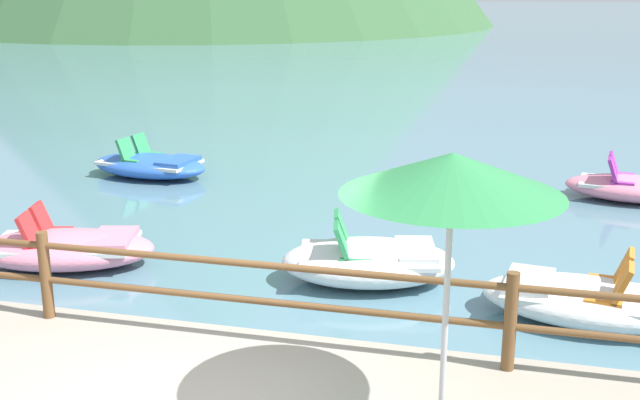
{
  "coord_description": "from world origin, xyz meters",
  "views": [
    {
      "loc": [
        2.32,
        -5.27,
        3.88
      ],
      "look_at": [
        -0.27,
        5.0,
        0.9
      ],
      "focal_mm": 44.31,
      "sensor_mm": 36.0,
      "label": 1
    }
  ],
  "objects_px": {
    "pedal_boat_0": "(150,165)",
    "pedal_boat_3": "(369,261)",
    "beach_umbrella": "(452,178)",
    "pedal_boat_1": "(633,188)",
    "pedal_boat_2": "(585,300)",
    "pedal_boat_4": "(65,248)"
  },
  "relations": [
    {
      "from": "pedal_boat_1",
      "to": "pedal_boat_3",
      "type": "xyz_separation_m",
      "value": [
        -3.88,
        -5.09,
        0.05
      ]
    },
    {
      "from": "pedal_boat_3",
      "to": "pedal_boat_0",
      "type": "bearing_deg",
      "value": 139.37
    },
    {
      "from": "pedal_boat_2",
      "to": "pedal_boat_3",
      "type": "distance_m",
      "value": 2.75
    },
    {
      "from": "pedal_boat_4",
      "to": "pedal_boat_2",
      "type": "bearing_deg",
      "value": -1.29
    },
    {
      "from": "pedal_boat_4",
      "to": "pedal_boat_3",
      "type": "bearing_deg",
      "value": 5.82
    },
    {
      "from": "pedal_boat_2",
      "to": "pedal_boat_4",
      "type": "bearing_deg",
      "value": 178.71
    },
    {
      "from": "pedal_boat_0",
      "to": "pedal_boat_3",
      "type": "relative_size",
      "value": 1.04
    },
    {
      "from": "beach_umbrella",
      "to": "pedal_boat_3",
      "type": "relative_size",
      "value": 0.89
    },
    {
      "from": "pedal_boat_2",
      "to": "pedal_boat_4",
      "type": "relative_size",
      "value": 0.93
    },
    {
      "from": "pedal_boat_1",
      "to": "pedal_boat_2",
      "type": "distance_m",
      "value": 5.8
    },
    {
      "from": "pedal_boat_4",
      "to": "beach_umbrella",
      "type": "bearing_deg",
      "value": -31.8
    },
    {
      "from": "pedal_boat_1",
      "to": "pedal_boat_4",
      "type": "xyz_separation_m",
      "value": [
        -8.1,
        -5.52,
        0.02
      ]
    },
    {
      "from": "beach_umbrella",
      "to": "pedal_boat_4",
      "type": "distance_m",
      "value": 6.88
    },
    {
      "from": "beach_umbrella",
      "to": "pedal_boat_3",
      "type": "bearing_deg",
      "value": 108.93
    },
    {
      "from": "pedal_boat_3",
      "to": "pedal_boat_4",
      "type": "bearing_deg",
      "value": -174.18
    },
    {
      "from": "beach_umbrella",
      "to": "pedal_boat_0",
      "type": "relative_size",
      "value": 0.85
    },
    {
      "from": "pedal_boat_0",
      "to": "pedal_boat_2",
      "type": "distance_m",
      "value": 9.59
    },
    {
      "from": "pedal_boat_0",
      "to": "pedal_boat_3",
      "type": "bearing_deg",
      "value": -40.63
    },
    {
      "from": "beach_umbrella",
      "to": "pedal_boat_0",
      "type": "height_order",
      "value": "beach_umbrella"
    },
    {
      "from": "pedal_boat_1",
      "to": "pedal_boat_3",
      "type": "height_order",
      "value": "pedal_boat_3"
    },
    {
      "from": "pedal_boat_0",
      "to": "pedal_boat_4",
      "type": "xyz_separation_m",
      "value": [
        1.16,
        -5.04,
        0.02
      ]
    },
    {
      "from": "beach_umbrella",
      "to": "pedal_boat_2",
      "type": "height_order",
      "value": "beach_umbrella"
    }
  ]
}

